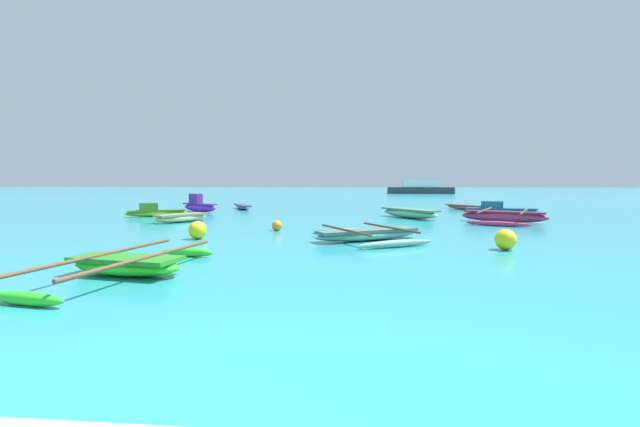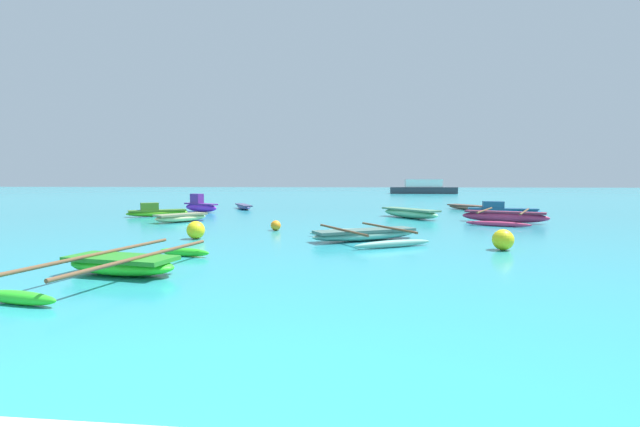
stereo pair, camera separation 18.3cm
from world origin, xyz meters
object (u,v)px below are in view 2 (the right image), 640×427
at_px(moored_boat_6, 501,210).
at_px(moored_boat_7, 244,206).
at_px(moored_boat_3, 181,217).
at_px(moored_boat_4, 156,212).
at_px(moored_boat_0, 200,205).
at_px(moored_boat_1, 504,217).
at_px(mooring_buoy_1, 503,240).
at_px(moored_boat_2, 410,213).
at_px(moored_boat_8, 470,207).
at_px(mooring_buoy_2, 276,225).
at_px(distant_ferry, 423,188).
at_px(moored_boat_9, 365,234).
at_px(mooring_buoy_0, 196,230).
at_px(moored_boat_5, 121,264).

distance_m(moored_boat_6, moored_boat_7, 14.97).
relative_size(moored_boat_3, moored_boat_4, 0.86).
distance_m(moored_boat_0, moored_boat_1, 15.95).
relative_size(moored_boat_0, mooring_buoy_1, 4.89).
relative_size(moored_boat_2, moored_boat_4, 1.21).
bearing_deg(moored_boat_4, moored_boat_8, -11.91).
distance_m(moored_boat_8, mooring_buoy_2, 15.17).
height_order(moored_boat_1, distant_ferry, distant_ferry).
height_order(moored_boat_4, mooring_buoy_2, moored_boat_4).
bearing_deg(moored_boat_9, distant_ferry, 50.89).
bearing_deg(moored_boat_8, moored_boat_0, -113.33).
bearing_deg(mooring_buoy_1, moored_boat_9, 157.31).
bearing_deg(distant_ferry, moored_boat_6, -91.68).
relative_size(moored_boat_4, moored_boat_9, 0.71).
bearing_deg(moored_boat_7, mooring_buoy_1, 9.13).
height_order(moored_boat_7, mooring_buoy_0, mooring_buoy_0).
bearing_deg(mooring_buoy_1, moored_boat_2, 98.07).
bearing_deg(mooring_buoy_0, moored_boat_2, 48.11).
distance_m(moored_boat_4, mooring_buoy_1, 16.50).
xyz_separation_m(moored_boat_3, moored_boat_6, (15.05, 5.88, 0.04)).
bearing_deg(moored_boat_4, moored_boat_1, -38.17).
bearing_deg(moored_boat_1, mooring_buoy_0, -125.73).
xyz_separation_m(moored_boat_0, moored_boat_4, (-0.98, -3.27, -0.12)).
height_order(moored_boat_6, mooring_buoy_1, moored_boat_6).
relative_size(moored_boat_0, moored_boat_1, 0.58).
bearing_deg(moored_boat_5, moored_boat_4, 124.17).
bearing_deg(moored_boat_9, moored_boat_4, 114.13).
xyz_separation_m(moored_boat_4, mooring_buoy_0, (5.19, -7.83, 0.03)).
bearing_deg(mooring_buoy_0, moored_boat_4, 123.53).
distance_m(moored_boat_0, moored_boat_2, 11.85).
xyz_separation_m(moored_boat_1, distant_ferry, (2.42, 42.01, 0.56)).
height_order(moored_boat_6, distant_ferry, distant_ferry).
relative_size(moored_boat_6, mooring_buoy_1, 7.14).
height_order(moored_boat_0, moored_boat_1, moored_boat_0).
xyz_separation_m(moored_boat_2, moored_boat_5, (-6.72, -13.01, -0.05)).
bearing_deg(mooring_buoy_0, moored_boat_3, 117.91).
xyz_separation_m(moored_boat_1, moored_boat_8, (0.53, 7.90, -0.07)).
distance_m(moored_boat_5, moored_boat_9, 6.86).
xyz_separation_m(moored_boat_0, moored_boat_1, (15.21, -4.82, -0.12)).
distance_m(moored_boat_7, mooring_buoy_2, 12.10).
bearing_deg(moored_boat_1, distant_ferry, 111.25).
height_order(moored_boat_2, distant_ferry, distant_ferry).
height_order(moored_boat_2, mooring_buoy_0, mooring_buoy_0).
bearing_deg(distant_ferry, moored_boat_3, -110.51).
height_order(moored_boat_2, moored_boat_9, moored_boat_2).
distance_m(moored_boat_7, moored_boat_9, 15.44).
height_order(moored_boat_1, moored_boat_4, moored_boat_4).
distance_m(moored_boat_4, mooring_buoy_2, 8.98).
relative_size(moored_boat_2, moored_boat_6, 0.88).
bearing_deg(moored_boat_5, moored_boat_8, 70.08).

